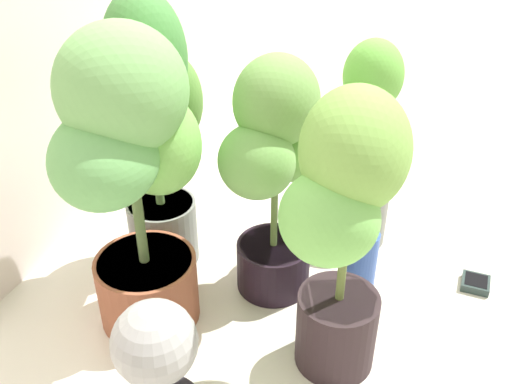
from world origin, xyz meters
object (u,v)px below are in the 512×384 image
(potted_plant_back_left, at_px, (132,164))
(hygrometer_box, at_px, (475,283))
(potted_plant_front_left, at_px, (343,220))
(potted_plant_center, at_px, (275,164))
(potted_plant_front_right, at_px, (363,149))
(floor_fan, at_px, (156,351))
(nutrient_bottle, at_px, (360,261))
(potted_plant_back_center, at_px, (151,116))

(potted_plant_back_left, height_order, hygrometer_box, potted_plant_back_left)
(potted_plant_front_left, distance_m, hygrometer_box, 0.71)
(potted_plant_center, relative_size, potted_plant_front_right, 1.05)
(potted_plant_front_left, relative_size, potted_plant_back_left, 0.90)
(potted_plant_front_left, xyz_separation_m, floor_fan, (-0.27, 0.33, -0.24))
(potted_plant_front_left, distance_m, potted_plant_front_right, 0.56)
(potted_plant_front_left, height_order, potted_plant_front_right, potted_plant_front_left)
(floor_fan, bearing_deg, potted_plant_front_left, -20.43)
(potted_plant_front_right, distance_m, potted_plant_back_left, 0.73)
(potted_plant_front_left, relative_size, hygrometer_box, 9.05)
(potted_plant_back_left, bearing_deg, potted_plant_front_right, -40.10)
(potted_plant_front_right, height_order, nutrient_bottle, potted_plant_front_right)
(potted_plant_back_center, xyz_separation_m, potted_plant_back_left, (-0.25, -0.09, -0.01))
(potted_plant_back_left, relative_size, hygrometer_box, 10.06)
(potted_plant_center, bearing_deg, nutrient_bottle, -73.04)
(potted_plant_back_center, height_order, potted_plant_front_right, potted_plant_back_center)
(potted_plant_front_left, bearing_deg, potted_plant_back_center, 67.54)
(potted_plant_center, distance_m, potted_plant_front_left, 0.33)
(potted_plant_back_left, bearing_deg, hygrometer_box, -62.91)
(nutrient_bottle, bearing_deg, potted_plant_center, 106.96)
(floor_fan, bearing_deg, potted_plant_back_center, 57.24)
(hygrometer_box, bearing_deg, potted_plant_back_left, 28.78)
(floor_fan, bearing_deg, nutrient_bottle, -0.25)
(potted_plant_center, height_order, potted_plant_front_right, potted_plant_center)
(floor_fan, distance_m, nutrient_bottle, 0.68)
(hygrometer_box, bearing_deg, potted_plant_back_center, 13.09)
(floor_fan, bearing_deg, potted_plant_back_left, 63.68)
(nutrient_bottle, bearing_deg, potted_plant_back_center, 95.82)
(potted_plant_back_center, xyz_separation_m, hygrometer_box, (0.19, -0.94, -0.48))
(potted_plant_front_right, height_order, hygrometer_box, potted_plant_front_right)
(hygrometer_box, bearing_deg, nutrient_bottle, 22.72)
(potted_plant_center, xyz_separation_m, potted_plant_front_right, (0.31, -0.18, -0.08))
(potted_plant_back_center, xyz_separation_m, potted_plant_front_right, (0.30, -0.55, -0.15))
(potted_plant_back_center, bearing_deg, potted_plant_front_right, -61.26)
(potted_plant_back_center, distance_m, hygrometer_box, 1.08)
(potted_plant_back_left, distance_m, hygrometer_box, 1.07)
(potted_plant_front_right, xyz_separation_m, nutrient_bottle, (-0.24, -0.06, -0.24))
(hygrometer_box, relative_size, floor_fan, 0.25)
(potted_plant_back_center, xyz_separation_m, floor_fan, (-0.52, -0.27, -0.29))
(potted_plant_center, bearing_deg, potted_plant_back_center, 88.20)
(floor_fan, height_order, nutrient_bottle, floor_fan)
(potted_plant_back_center, xyz_separation_m, potted_plant_center, (-0.01, -0.37, -0.08))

